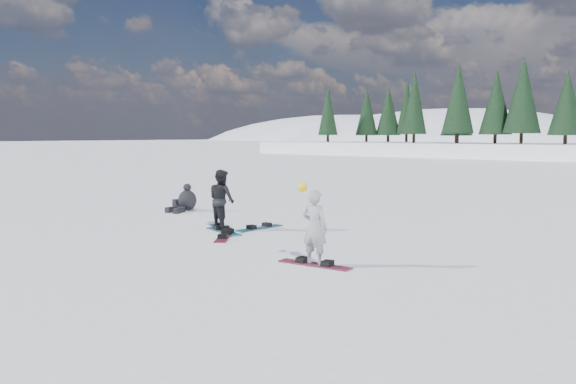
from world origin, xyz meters
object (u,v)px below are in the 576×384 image
(snowboarder_man, at_px, (222,199))
(snowboard_loose_c, at_px, (224,232))
(snowboarder_woman, at_px, (314,227))
(gear_bag, at_px, (178,204))
(seated_rider, at_px, (186,201))
(snowboard_loose_a, at_px, (259,228))
(snowboard_loose_b, at_px, (224,237))

(snowboarder_man, relative_size, snowboard_loose_c, 1.06)
(snowboarder_woman, height_order, snowboarder_man, snowboarder_woman)
(snowboarder_woman, bearing_deg, gear_bag, -28.08)
(seated_rider, bearing_deg, snowboarder_man, -44.10)
(snowboarder_man, bearing_deg, snowboard_loose_a, -123.94)
(gear_bag, relative_size, snowboard_loose_b, 0.30)
(snowboard_loose_b, height_order, snowboard_loose_c, same)
(snowboarder_woman, distance_m, snowboard_loose_c, 4.34)
(snowboard_loose_c, bearing_deg, gear_bag, 169.74)
(snowboarder_woman, distance_m, snowboard_loose_b, 3.67)
(gear_bag, bearing_deg, snowboard_loose_a, -15.25)
(snowboarder_woman, relative_size, snowboarder_man, 1.01)
(seated_rider, height_order, snowboard_loose_a, seated_rider)
(snowboarder_woman, bearing_deg, snowboard_loose_a, -38.16)
(snowboarder_man, distance_m, gear_bag, 4.69)
(seated_rider, height_order, gear_bag, seated_rider)
(snowboarder_man, height_order, gear_bag, snowboarder_man)
(snowboard_loose_a, bearing_deg, snowboard_loose_b, -167.94)
(snowboard_loose_c, bearing_deg, snowboard_loose_a, 86.08)
(snowboarder_man, relative_size, snowboard_loose_b, 1.06)
(gear_bag, bearing_deg, snowboard_loose_b, -28.95)
(snowboard_loose_c, bearing_deg, snowboard_loose_b, -26.28)
(snowboarder_man, xyz_separation_m, snowboard_loose_c, (0.35, -0.28, -0.78))
(gear_bag, xyz_separation_m, snowboard_loose_c, (4.53, -2.30, -0.14))
(snowboarder_man, relative_size, seated_rider, 1.39)
(gear_bag, height_order, snowboard_loose_b, gear_bag)
(snowboard_loose_a, bearing_deg, snowboarder_man, 138.69)
(snowboarder_woman, bearing_deg, snowboard_loose_b, -20.03)
(gear_bag, bearing_deg, seated_rider, -20.23)
(snowboard_loose_a, bearing_deg, seated_rider, 80.46)
(snowboard_loose_b, relative_size, snowboard_loose_c, 1.00)
(snowboard_loose_b, bearing_deg, snowboard_loose_c, -170.00)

